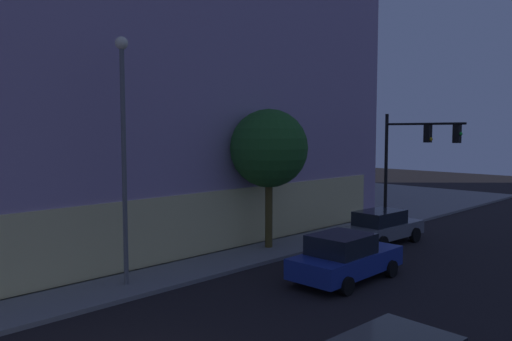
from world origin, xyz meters
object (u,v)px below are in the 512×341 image
(modern_building, at_px, (38,49))
(car_grey, at_px, (382,226))
(traffic_light_far_corner, at_px, (414,149))
(street_lamp_sidewalk, at_px, (123,132))
(sidewalk_tree, at_px, (269,149))
(car_blue, at_px, (345,257))

(modern_building, relative_size, car_grey, 6.75)
(traffic_light_far_corner, distance_m, street_lamp_sidewalk, 15.71)
(modern_building, relative_size, traffic_light_far_corner, 5.06)
(sidewalk_tree, bearing_deg, street_lamp_sidewalk, -177.37)
(car_grey, bearing_deg, sidewalk_tree, 148.05)
(sidewalk_tree, bearing_deg, modern_building, 101.98)
(sidewalk_tree, relative_size, car_blue, 1.32)
(modern_building, bearing_deg, traffic_light_far_corner, -59.33)
(sidewalk_tree, bearing_deg, car_blue, -105.01)
(traffic_light_far_corner, xyz_separation_m, sidewalk_tree, (-7.99, 2.84, 0.17))
(street_lamp_sidewalk, distance_m, car_blue, 9.00)
(street_lamp_sidewalk, height_order, car_blue, street_lamp_sidewalk)
(modern_building, xyz_separation_m, car_grey, (8.30, -19.55, -9.68))
(modern_building, distance_m, street_lamp_sidewalk, 18.11)
(traffic_light_far_corner, height_order, car_grey, traffic_light_far_corner)
(modern_building, bearing_deg, street_lamp_sidewalk, -103.25)
(traffic_light_far_corner, bearing_deg, street_lamp_sidewalk, 170.85)
(modern_building, height_order, street_lamp_sidewalk, modern_building)
(street_lamp_sidewalk, relative_size, car_grey, 1.81)
(modern_building, distance_m, sidewalk_tree, 17.93)
(modern_building, height_order, car_grey, modern_building)
(modern_building, bearing_deg, sidewalk_tree, -78.02)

